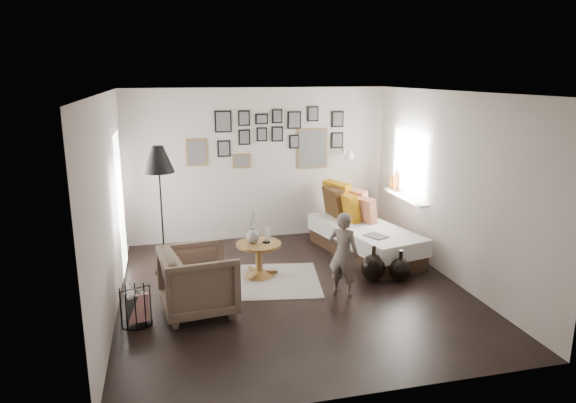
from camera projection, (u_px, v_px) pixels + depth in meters
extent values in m
plane|color=black|center=(293.00, 290.00, 6.89)|extent=(4.80, 4.80, 0.00)
plane|color=#AB9F96|center=(259.00, 165.00, 8.83)|extent=(4.50, 0.00, 4.50)
plane|color=#AB9F96|center=(364.00, 260.00, 4.31)|extent=(4.50, 0.00, 4.50)
plane|color=#AB9F96|center=(109.00, 206.00, 6.05)|extent=(0.00, 4.80, 4.80)
plane|color=#AB9F96|center=(451.00, 187.00, 7.09)|extent=(0.00, 4.80, 4.80)
plane|color=white|center=(294.00, 92.00, 6.26)|extent=(4.80, 4.80, 0.00)
plane|color=white|center=(120.00, 203.00, 7.25)|extent=(0.00, 2.14, 2.14)
plane|color=white|center=(120.00, 203.00, 7.25)|extent=(0.00, 1.88, 1.88)
plane|color=white|center=(120.00, 203.00, 7.25)|extent=(0.00, 1.93, 1.93)
plane|color=white|center=(411.00, 162.00, 8.18)|extent=(0.00, 1.30, 1.30)
plane|color=white|center=(411.00, 162.00, 8.18)|extent=(0.00, 1.14, 1.14)
cube|color=white|center=(405.00, 197.00, 8.30)|extent=(0.15, 1.32, 0.04)
cylinder|color=#8C4C14|center=(396.00, 183.00, 8.59)|extent=(0.10, 0.10, 0.28)
cylinder|color=#8C4C14|center=(392.00, 183.00, 8.76)|extent=(0.08, 0.08, 0.22)
cube|color=brown|center=(197.00, 152.00, 8.52)|extent=(0.35, 0.03, 0.45)
cube|color=black|center=(197.00, 153.00, 8.50)|extent=(0.30, 0.01, 0.40)
cube|color=black|center=(223.00, 122.00, 8.50)|extent=(0.28, 0.03, 0.36)
cube|color=black|center=(223.00, 122.00, 8.48)|extent=(0.23, 0.01, 0.31)
cube|color=black|center=(224.00, 149.00, 8.61)|extent=(0.22, 0.03, 0.28)
cube|color=black|center=(224.00, 149.00, 8.59)|extent=(0.17, 0.01, 0.23)
cube|color=black|center=(244.00, 118.00, 8.57)|extent=(0.20, 0.03, 0.26)
cube|color=black|center=(244.00, 118.00, 8.55)|extent=(0.15, 0.01, 0.21)
cube|color=black|center=(244.00, 137.00, 8.65)|extent=(0.20, 0.03, 0.26)
cube|color=black|center=(245.00, 137.00, 8.63)|extent=(0.15, 0.01, 0.21)
cube|color=black|center=(262.00, 119.00, 8.64)|extent=(0.22, 0.03, 0.18)
cube|color=black|center=(262.00, 119.00, 8.63)|extent=(0.17, 0.01, 0.13)
cube|color=black|center=(262.00, 134.00, 8.71)|extent=(0.18, 0.03, 0.24)
cube|color=black|center=(262.00, 134.00, 8.69)|extent=(0.13, 0.01, 0.19)
cube|color=black|center=(277.00, 116.00, 8.69)|extent=(0.18, 0.03, 0.24)
cube|color=black|center=(277.00, 116.00, 8.68)|extent=(0.13, 0.01, 0.19)
cube|color=black|center=(277.00, 134.00, 8.77)|extent=(0.20, 0.03, 0.26)
cube|color=black|center=(278.00, 134.00, 8.75)|extent=(0.15, 0.01, 0.21)
cube|color=black|center=(294.00, 120.00, 8.78)|extent=(0.24, 0.03, 0.30)
cube|color=black|center=(295.00, 120.00, 8.76)|extent=(0.19, 0.01, 0.25)
cube|color=black|center=(294.00, 142.00, 8.87)|extent=(0.18, 0.03, 0.24)
cube|color=black|center=(294.00, 142.00, 8.85)|extent=(0.13, 0.01, 0.19)
cube|color=brown|center=(312.00, 148.00, 8.98)|extent=(0.55, 0.03, 0.70)
cube|color=black|center=(313.00, 149.00, 8.96)|extent=(0.50, 0.01, 0.65)
cube|color=black|center=(313.00, 114.00, 8.83)|extent=(0.20, 0.03, 0.26)
cube|color=black|center=(313.00, 114.00, 8.82)|extent=(0.15, 0.01, 0.21)
cube|color=black|center=(337.00, 119.00, 8.96)|extent=(0.22, 0.03, 0.28)
cube|color=black|center=(338.00, 119.00, 8.94)|extent=(0.17, 0.01, 0.23)
cube|color=black|center=(337.00, 140.00, 9.05)|extent=(0.22, 0.03, 0.28)
cube|color=black|center=(337.00, 140.00, 9.03)|extent=(0.17, 0.01, 0.23)
cube|color=brown|center=(242.00, 161.00, 8.73)|extent=(0.30, 0.03, 0.24)
cube|color=black|center=(242.00, 161.00, 8.71)|extent=(0.25, 0.01, 0.19)
cube|color=white|center=(345.00, 150.00, 9.11)|extent=(0.06, 0.04, 0.10)
cylinder|color=white|center=(347.00, 150.00, 8.99)|extent=(0.02, 0.24, 0.02)
cone|color=white|center=(350.00, 155.00, 8.89)|extent=(0.18, 0.18, 0.14)
cube|color=beige|center=(254.00, 281.00, 7.16)|extent=(2.01, 1.56, 0.01)
cone|color=brown|center=(259.00, 273.00, 7.34)|extent=(0.47, 0.47, 0.09)
cylinder|color=brown|center=(259.00, 260.00, 7.29)|extent=(0.10, 0.10, 0.36)
cylinder|color=brown|center=(259.00, 244.00, 7.23)|extent=(0.64, 0.64, 0.04)
ellipsoid|color=black|center=(253.00, 236.00, 7.20)|extent=(0.18, 0.18, 0.20)
cylinder|color=black|center=(253.00, 228.00, 7.17)|extent=(0.05, 0.05, 0.04)
cylinder|color=black|center=(266.00, 242.00, 7.25)|extent=(0.11, 0.11, 0.02)
cube|color=black|center=(364.00, 248.00, 8.20)|extent=(1.30, 2.17, 0.23)
cube|color=beige|center=(365.00, 234.00, 8.15)|extent=(1.37, 2.24, 0.26)
cube|color=#9F6009|center=(349.00, 198.00, 8.84)|extent=(0.45, 0.65, 0.59)
cube|color=#301E0F|center=(342.00, 201.00, 8.71)|extent=(0.30, 0.56, 0.53)
cube|color=maroon|center=(361.00, 203.00, 8.62)|extent=(0.46, 0.56, 0.51)
cube|color=#9F6009|center=(353.00, 207.00, 8.43)|extent=(0.31, 0.52, 0.49)
cube|color=maroon|center=(367.00, 210.00, 8.29)|extent=(0.39, 0.50, 0.45)
cube|color=black|center=(376.00, 236.00, 7.58)|extent=(0.34, 0.39, 0.02)
imported|color=brown|center=(199.00, 281.00, 6.16)|extent=(0.97, 0.95, 0.79)
cube|color=white|center=(200.00, 273.00, 6.20)|extent=(0.39, 0.40, 0.16)
cylinder|color=black|center=(165.00, 272.00, 7.47)|extent=(0.29, 0.29, 0.03)
cylinder|color=black|center=(162.00, 218.00, 7.28)|extent=(0.02, 0.02, 1.65)
cone|color=black|center=(158.00, 159.00, 7.07)|extent=(0.43, 0.43, 0.37)
cube|color=black|center=(136.00, 308.00, 5.91)|extent=(0.25, 0.23, 0.33)
cube|color=white|center=(139.00, 308.00, 5.90)|extent=(0.25, 0.13, 0.33)
ellipsoid|color=black|center=(373.00, 268.00, 7.15)|extent=(0.34, 0.34, 0.39)
cylinder|color=black|center=(374.00, 250.00, 7.09)|extent=(0.06, 0.06, 0.12)
ellipsoid|color=black|center=(400.00, 270.00, 7.12)|extent=(0.30, 0.30, 0.34)
cylinder|color=black|center=(401.00, 254.00, 7.06)|extent=(0.06, 0.06, 0.12)
imported|color=#675A52|center=(343.00, 254.00, 6.62)|extent=(0.48, 0.47, 1.12)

